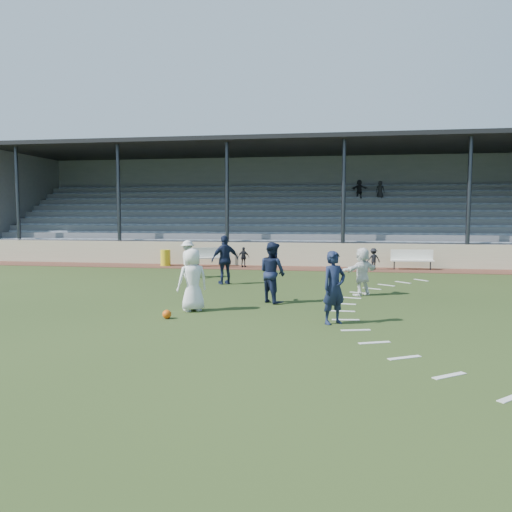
% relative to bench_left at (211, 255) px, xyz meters
% --- Properties ---
extents(ground, '(90.00, 90.00, 0.00)m').
position_rel_bench_left_xyz_m(ground, '(3.67, -10.82, -0.58)').
color(ground, '#273816').
rests_on(ground, ground).
extents(cinder_track, '(34.00, 2.00, 0.02)m').
position_rel_bench_left_xyz_m(cinder_track, '(3.67, -0.32, -0.57)').
color(cinder_track, '#502B20').
rests_on(cinder_track, ground).
extents(retaining_wall, '(34.00, 0.18, 1.20)m').
position_rel_bench_left_xyz_m(retaining_wall, '(3.67, 0.73, 0.02)').
color(retaining_wall, beige).
rests_on(retaining_wall, ground).
extents(bench_left, '(1.98, 1.26, 0.95)m').
position_rel_bench_left_xyz_m(bench_left, '(0.00, 0.00, 0.00)').
color(bench_left, silver).
rests_on(bench_left, cinder_track).
extents(bench_right, '(2.02, 0.56, 0.95)m').
position_rel_bench_left_xyz_m(bench_right, '(9.97, 0.04, 0.00)').
color(bench_right, silver).
rests_on(bench_right, cinder_track).
extents(trash_bin, '(0.51, 0.51, 0.82)m').
position_rel_bench_left_xyz_m(trash_bin, '(-2.36, -0.24, -0.15)').
color(trash_bin, gold).
rests_on(trash_bin, cinder_track).
extents(football, '(0.23, 0.23, 0.23)m').
position_rel_bench_left_xyz_m(football, '(1.98, -12.53, -0.47)').
color(football, '#D2520C').
rests_on(football, ground).
extents(player_white_lead, '(1.03, 0.96, 1.76)m').
position_rel_bench_left_xyz_m(player_white_lead, '(2.36, -11.42, 0.30)').
color(player_white_lead, white).
rests_on(player_white_lead, ground).
extents(player_navy_lead, '(0.79, 0.75, 1.82)m').
position_rel_bench_left_xyz_m(player_navy_lead, '(6.28, -12.44, 0.32)').
color(player_navy_lead, '#141C37').
rests_on(player_navy_lead, ground).
extents(player_navy_mid, '(1.14, 1.13, 1.86)m').
position_rel_bench_left_xyz_m(player_navy_mid, '(4.40, -9.75, 0.35)').
color(player_navy_mid, '#141C37').
rests_on(player_navy_mid, ground).
extents(player_white_wing, '(1.03, 1.18, 1.59)m').
position_rel_bench_left_xyz_m(player_white_wing, '(0.13, -4.51, 0.21)').
color(player_white_wing, white).
rests_on(player_white_wing, ground).
extents(player_navy_wing, '(1.17, 1.00, 1.88)m').
position_rel_bench_left_xyz_m(player_navy_wing, '(2.11, -6.12, 0.36)').
color(player_navy_wing, '#141C37').
rests_on(player_navy_wing, ground).
extents(player_white_back, '(1.42, 1.35, 1.60)m').
position_rel_bench_left_xyz_m(player_white_back, '(7.19, -7.95, 0.22)').
color(player_white_back, white).
rests_on(player_white_back, ground).
extents(sub_left_near, '(0.46, 0.38, 1.08)m').
position_rel_bench_left_xyz_m(sub_left_near, '(0.86, -0.46, -0.03)').
color(sub_left_near, black).
rests_on(sub_left_near, cinder_track).
extents(sub_left_far, '(0.63, 0.34, 1.01)m').
position_rel_bench_left_xyz_m(sub_left_far, '(1.77, -0.33, -0.06)').
color(sub_left_far, black).
rests_on(sub_left_far, cinder_track).
extents(sub_right, '(0.76, 0.58, 1.04)m').
position_rel_bench_left_xyz_m(sub_right, '(8.11, -0.37, -0.05)').
color(sub_right, black).
rests_on(sub_right, cinder_track).
extents(grandstand, '(34.60, 9.00, 6.61)m').
position_rel_bench_left_xyz_m(grandstand, '(3.67, 5.44, 1.62)').
color(grandstand, slate).
rests_on(grandstand, ground).
extents(penalty_arc, '(3.89, 14.63, 0.01)m').
position_rel_bench_left_xyz_m(penalty_arc, '(7.79, -10.82, -0.58)').
color(penalty_arc, silver).
rests_on(penalty_arc, ground).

